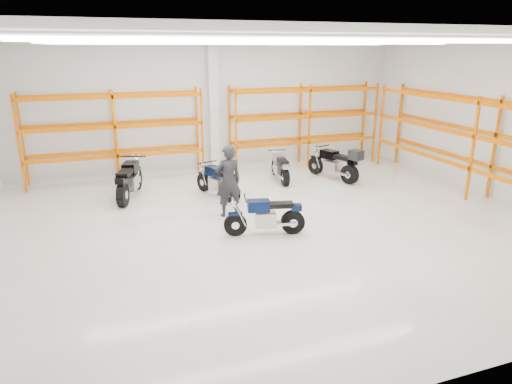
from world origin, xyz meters
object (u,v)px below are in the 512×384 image
object	(u,v)px
motorcycle_main	(268,217)
motorcycle_back_a	(129,181)
motorcycle_back_b	(219,182)
standing_man	(228,181)
motorcycle_back_c	(280,168)
motorcycle_back_d	(337,164)
structural_column	(213,108)

from	to	relation	value
motorcycle_main	motorcycle_back_a	distance (m)	4.85
motorcycle_back_b	motorcycle_back_a	bearing A→B (deg)	162.85
motorcycle_back_a	standing_man	xyz separation A→B (m)	(2.37, -2.35, 0.42)
motorcycle_main	motorcycle_back_a	size ratio (longest dim) A/B	0.86
motorcycle_main	motorcycle_back_c	distance (m)	4.62
motorcycle_back_d	standing_man	distance (m)	4.83
motorcycle_back_d	motorcycle_back_a	bearing A→B (deg)	177.53
motorcycle_main	standing_man	distance (m)	1.71
motorcycle_back_c	structural_column	xyz separation A→B (m)	(-1.70, 2.16, 1.80)
motorcycle_main	structural_column	world-z (taller)	structural_column
motorcycle_back_b	motorcycle_main	bearing A→B (deg)	-83.18
motorcycle_back_b	standing_man	size ratio (longest dim) A/B	1.01
motorcycle_back_a	motorcycle_back_b	xyz separation A→B (m)	(2.52, -0.78, -0.07)
motorcycle_back_a	standing_man	world-z (taller)	standing_man
motorcycle_back_c	standing_man	world-z (taller)	standing_man
motorcycle_back_c	motorcycle_main	bearing A→B (deg)	-115.98
standing_man	structural_column	world-z (taller)	structural_column
motorcycle_main	standing_man	world-z (taller)	standing_man
motorcycle_back_b	structural_column	world-z (taller)	structural_column
motorcycle_main	motorcycle_back_c	xyz separation A→B (m)	(2.03, 4.16, -0.00)
motorcycle_back_a	motorcycle_back_b	world-z (taller)	motorcycle_back_a
motorcycle_back_b	motorcycle_back_d	distance (m)	4.23
motorcycle_back_b	motorcycle_back_c	size ratio (longest dim) A/B	1.00
motorcycle_back_a	motorcycle_back_d	bearing A→B (deg)	-2.47
motorcycle_back_b	structural_column	xyz separation A→B (m)	(0.70, 3.19, 1.79)
standing_man	motorcycle_back_c	bearing A→B (deg)	-137.69
motorcycle_main	motorcycle_back_b	xyz separation A→B (m)	(-0.37, 3.12, 0.02)
motorcycle_back_a	motorcycle_back_c	world-z (taller)	motorcycle_back_a
motorcycle_main	motorcycle_back_a	world-z (taller)	motorcycle_back_a
structural_column	motorcycle_back_a	bearing A→B (deg)	-143.13
motorcycle_back_c	motorcycle_back_d	bearing A→B (deg)	-16.88
motorcycle_main	motorcycle_back_b	distance (m)	3.14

